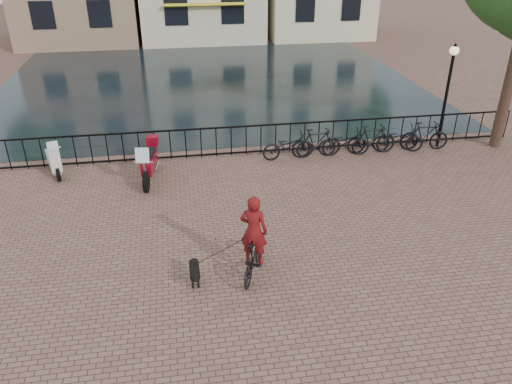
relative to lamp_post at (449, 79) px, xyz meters
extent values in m
plane|color=brown|center=(-7.20, -7.60, -2.38)|extent=(100.00, 100.00, 0.00)
plane|color=black|center=(-7.20, 9.70, -2.38)|extent=(20.00, 20.00, 0.00)
cube|color=black|center=(-7.20, 0.40, -1.38)|extent=(20.00, 0.05, 0.05)
cube|color=black|center=(-7.20, 0.40, -2.30)|extent=(20.00, 0.05, 0.05)
cube|color=yellow|center=(-6.70, 17.70, 0.22)|extent=(5.00, 0.60, 0.15)
cylinder|color=black|center=(0.00, 0.00, -0.78)|extent=(0.10, 0.10, 3.20)
sphere|color=beige|center=(0.00, 0.00, 0.92)|extent=(0.30, 0.30, 0.30)
imported|color=black|center=(-7.51, -6.17, -1.88)|extent=(1.08, 1.71, 0.99)
imported|color=maroon|center=(-7.51, -6.17, -1.09)|extent=(0.84, 0.71, 1.95)
imported|color=black|center=(-5.40, -0.20, -1.93)|extent=(1.75, 0.69, 0.90)
imported|color=black|center=(-4.45, -0.20, -1.88)|extent=(1.66, 0.47, 1.00)
imported|color=black|center=(-3.50, -0.20, -1.93)|extent=(1.76, 0.73, 0.90)
imported|color=black|center=(-2.55, -0.20, -1.88)|extent=(1.68, 0.53, 1.00)
imported|color=black|center=(-1.60, -0.20, -1.93)|extent=(1.79, 0.88, 0.90)
imported|color=black|center=(-0.65, -0.20, -1.88)|extent=(1.71, 0.67, 1.00)
camera|label=1|loc=(-8.92, -14.93, 4.35)|focal=35.00mm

